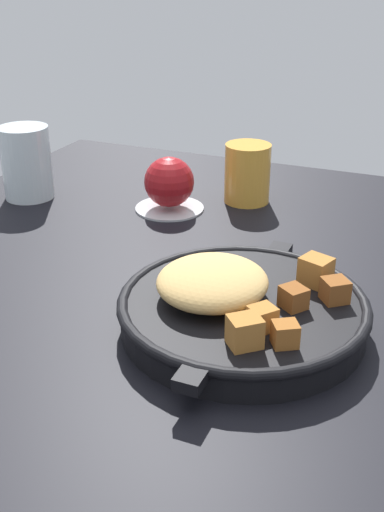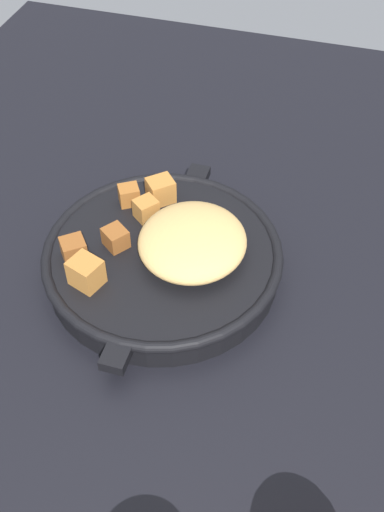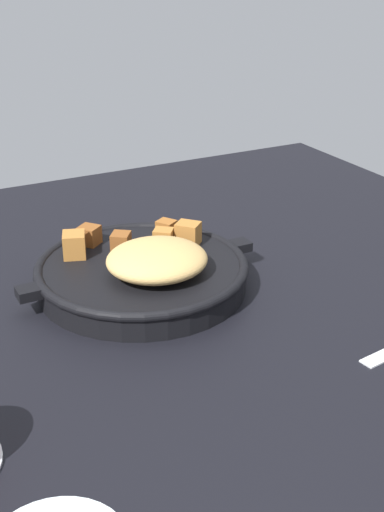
# 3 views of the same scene
# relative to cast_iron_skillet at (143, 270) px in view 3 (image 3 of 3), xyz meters

# --- Properties ---
(ground_plane) EXTENTS (1.11, 0.98, 0.02)m
(ground_plane) POSITION_rel_cast_iron_skillet_xyz_m (0.00, 0.05, -0.04)
(ground_plane) COLOR black
(cast_iron_skillet) EXTENTS (0.30, 0.26, 0.07)m
(cast_iron_skillet) POSITION_rel_cast_iron_skillet_xyz_m (0.00, 0.00, 0.00)
(cast_iron_skillet) COLOR black
(cast_iron_skillet) RESTS_ON ground_plane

